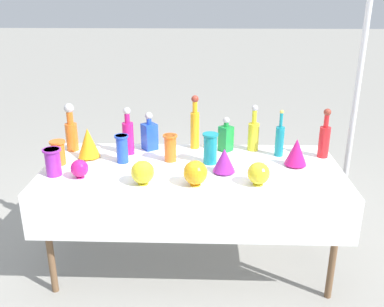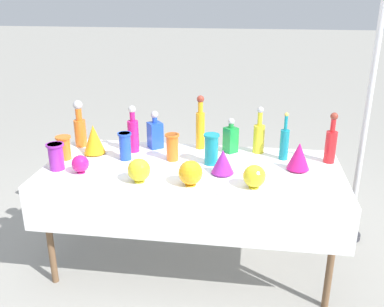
% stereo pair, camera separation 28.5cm
% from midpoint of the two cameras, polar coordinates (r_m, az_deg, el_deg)
% --- Properties ---
extents(ground_plane, '(40.00, 40.00, 0.00)m').
position_cam_midpoint_polar(ground_plane, '(3.26, -2.58, -14.29)').
color(ground_plane, gray).
extents(display_table, '(2.01, 0.92, 0.76)m').
position_cam_midpoint_polar(display_table, '(2.88, -2.86, -3.23)').
color(display_table, white).
rests_on(display_table, ground).
extents(tall_bottle_0, '(0.09, 0.09, 0.36)m').
position_cam_midpoint_polar(tall_bottle_0, '(3.31, -18.21, 2.89)').
color(tall_bottle_0, orange).
rests_on(tall_bottle_0, display_table).
extents(tall_bottle_1, '(0.08, 0.08, 0.36)m').
position_cam_midpoint_polar(tall_bottle_1, '(3.12, 14.78, 1.95)').
color(tall_bottle_1, red).
rests_on(tall_bottle_1, display_table).
extents(tall_bottle_2, '(0.08, 0.08, 0.35)m').
position_cam_midpoint_polar(tall_bottle_2, '(3.14, -11.11, 2.39)').
color(tall_bottle_2, '#C61972').
rests_on(tall_bottle_2, display_table).
extents(tall_bottle_3, '(0.08, 0.08, 0.35)m').
position_cam_midpoint_polar(tall_bottle_3, '(3.17, 5.67, 2.61)').
color(tall_bottle_3, yellow).
rests_on(tall_bottle_3, display_table).
extents(tall_bottle_4, '(0.07, 0.07, 0.41)m').
position_cam_midpoint_polar(tall_bottle_4, '(3.18, -2.18, 3.71)').
color(tall_bottle_4, orange).
rests_on(tall_bottle_4, display_table).
extents(tall_bottle_5, '(0.06, 0.06, 0.34)m').
position_cam_midpoint_polar(tall_bottle_5, '(3.08, 9.04, 1.81)').
color(tall_bottle_5, teal).
rests_on(tall_bottle_5, display_table).
extents(square_decanter_0, '(0.13, 0.13, 0.29)m').
position_cam_midpoint_polar(square_decanter_0, '(3.21, -8.24, 2.49)').
color(square_decanter_0, blue).
rests_on(square_decanter_0, display_table).
extents(square_decanter_1, '(0.12, 0.12, 0.26)m').
position_cam_midpoint_polar(square_decanter_1, '(3.15, 1.97, 2.19)').
color(square_decanter_1, '#198C38').
rests_on(square_decanter_1, display_table).
extents(slender_vase_0, '(0.11, 0.11, 0.17)m').
position_cam_midpoint_polar(slender_vase_0, '(3.09, -19.96, 0.17)').
color(slender_vase_0, orange).
rests_on(slender_vase_0, display_table).
extents(slender_vase_1, '(0.11, 0.11, 0.21)m').
position_cam_midpoint_polar(slender_vase_1, '(2.91, -0.35, 0.75)').
color(slender_vase_1, teal).
rests_on(slender_vase_1, display_table).
extents(slender_vase_2, '(0.10, 0.10, 0.20)m').
position_cam_midpoint_polar(slender_vase_2, '(3.00, -12.01, 0.69)').
color(slender_vase_2, blue).
rests_on(slender_vase_2, display_table).
extents(slender_vase_3, '(0.12, 0.12, 0.18)m').
position_cam_midpoint_polar(slender_vase_3, '(2.92, -20.76, -1.01)').
color(slender_vase_3, purple).
rests_on(slender_vase_3, display_table).
extents(slender_vase_4, '(0.10, 0.10, 0.19)m').
position_cam_midpoint_polar(slender_vase_4, '(2.97, -5.67, 0.82)').
color(slender_vase_4, orange).
rests_on(slender_vase_4, display_table).
extents(fluted_vase_0, '(0.15, 0.15, 0.19)m').
position_cam_midpoint_polar(fluted_vase_0, '(2.93, 11.06, 0.15)').
color(fluted_vase_0, '#C61972').
rests_on(fluted_vase_0, display_table).
extents(fluted_vase_1, '(0.16, 0.16, 0.22)m').
position_cam_midpoint_polar(fluted_vase_1, '(3.13, -16.23, 1.34)').
color(fluted_vase_1, orange).
rests_on(fluted_vase_1, display_table).
extents(fluted_vase_2, '(0.15, 0.15, 0.17)m').
position_cam_midpoint_polar(fluted_vase_2, '(2.77, 1.39, -0.95)').
color(fluted_vase_2, purple).
rests_on(fluted_vase_2, display_table).
extents(round_bowl_0, '(0.15, 0.15, 0.16)m').
position_cam_midpoint_polar(round_bowl_0, '(2.60, -2.68, -2.65)').
color(round_bowl_0, orange).
rests_on(round_bowl_0, display_table).
extents(round_bowl_1, '(0.14, 0.14, 0.15)m').
position_cam_midpoint_polar(round_bowl_1, '(2.62, 5.81, -2.73)').
color(round_bowl_1, yellow).
rests_on(round_bowl_1, display_table).
extents(round_bowl_2, '(0.14, 0.14, 0.15)m').
position_cam_midpoint_polar(round_bowl_2, '(2.65, -9.68, -2.55)').
color(round_bowl_2, yellow).
rests_on(round_bowl_2, display_table).
extents(round_bowl_3, '(0.11, 0.11, 0.12)m').
position_cam_midpoint_polar(round_bowl_3, '(2.84, -17.58, -1.98)').
color(round_bowl_3, '#C61972').
rests_on(round_bowl_3, display_table).
extents(price_tag_left, '(0.05, 0.02, 0.04)m').
position_cam_midpoint_polar(price_tag_left, '(2.50, 1.93, -5.21)').
color(price_tag_left, white).
rests_on(price_tag_left, display_table).
extents(cardboard_box_behind_left, '(0.61, 0.56, 0.33)m').
position_cam_midpoint_polar(cardboard_box_behind_left, '(4.07, 3.91, -4.59)').
color(cardboard_box_behind_left, tan).
rests_on(cardboard_box_behind_left, ground).
extents(canopy_pole, '(0.18, 0.18, 2.25)m').
position_cam_midpoint_polar(canopy_pole, '(3.46, 18.33, 2.89)').
color(canopy_pole, silver).
rests_on(canopy_pole, ground).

